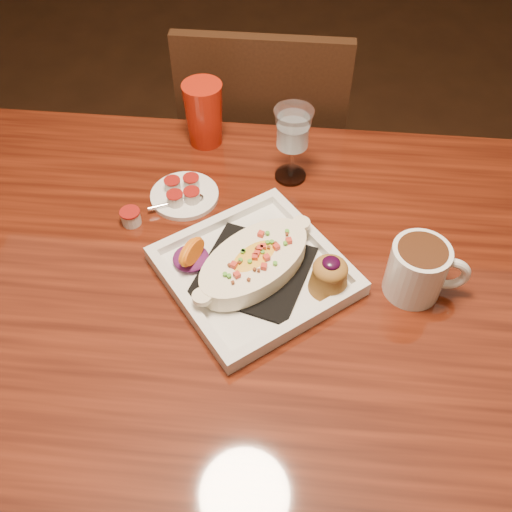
# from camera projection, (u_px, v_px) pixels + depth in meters

# --- Properties ---
(floor) EXTENTS (7.00, 7.00, 0.00)m
(floor) POSITION_uv_depth(u_px,v_px,m) (242.00, 446.00, 1.58)
(floor) COLOR black
(floor) RESTS_ON ground
(table) EXTENTS (1.50, 0.90, 0.75)m
(table) POSITION_uv_depth(u_px,v_px,m) (236.00, 309.00, 1.08)
(table) COLOR maroon
(table) RESTS_ON floor
(chair_far) EXTENTS (0.42, 0.42, 0.93)m
(chair_far) POSITION_uv_depth(u_px,v_px,m) (265.00, 157.00, 1.60)
(chair_far) COLOR black
(chair_far) RESTS_ON floor
(plate) EXTENTS (0.40, 0.40, 0.08)m
(plate) POSITION_uv_depth(u_px,v_px,m) (260.00, 267.00, 0.99)
(plate) COLOR white
(plate) RESTS_ON table
(coffee_mug) EXTENTS (0.14, 0.10, 0.10)m
(coffee_mug) POSITION_uv_depth(u_px,v_px,m) (419.00, 269.00, 0.95)
(coffee_mug) COLOR white
(coffee_mug) RESTS_ON table
(goblet) EXTENTS (0.08, 0.08, 0.16)m
(goblet) POSITION_uv_depth(u_px,v_px,m) (293.00, 133.00, 1.10)
(goblet) COLOR silver
(goblet) RESTS_ON table
(saucer) EXTENTS (0.14, 0.14, 0.09)m
(saucer) POSITION_uv_depth(u_px,v_px,m) (183.00, 194.00, 1.13)
(saucer) COLOR white
(saucer) RESTS_ON table
(creamer_loose) EXTENTS (0.04, 0.04, 0.03)m
(creamer_loose) POSITION_uv_depth(u_px,v_px,m) (131.00, 217.00, 1.08)
(creamer_loose) COLOR silver
(creamer_loose) RESTS_ON table
(red_tumbler) EXTENTS (0.08, 0.08, 0.14)m
(red_tumbler) POSITION_uv_depth(u_px,v_px,m) (204.00, 114.00, 1.21)
(red_tumbler) COLOR #B31E0C
(red_tumbler) RESTS_ON table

